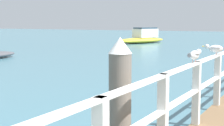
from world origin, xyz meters
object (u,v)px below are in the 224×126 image
Objects in this scene: dock_piling_near at (120,120)px; boat_1 at (142,38)px; seagull_background at (215,48)px; seagull_foreground at (195,54)px.

dock_piling_near is 33.24m from boat_1.
seagull_foreground is at bearing 164.28° from seagull_background.
dock_piling_near is 0.31× the size of boat_1.
seagull_foreground is (0.38, 1.93, 0.68)m from dock_piling_near.
seagull_foreground is 1.54m from seagull_background.
dock_piling_near is 4.43× the size of seagull_background.
seagull_background is 30.27m from boat_1.
seagull_foreground is 31.66m from boat_1.
boat_1 is (-13.56, 28.59, -1.19)m from seagull_foreground.
dock_piling_near reaches higher than seagull_foreground.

